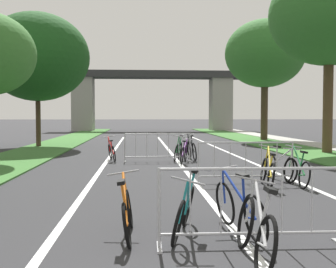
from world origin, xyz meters
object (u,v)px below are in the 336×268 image
(bicycle_black_1, at_px, (192,150))
(bicycle_green_0, at_px, (297,170))
(tree_right_oak_mid, at_px, (330,15))
(tree_right_maple_mid, at_px, (265,54))
(bicycle_silver_3, at_px, (255,230))
(bicycle_green_10, at_px, (178,150))
(crowd_barrier_second, at_px, (246,163))
(bicycle_purple_4, at_px, (184,153))
(bicycle_orange_2, at_px, (127,213))
(tree_left_cypress_far, at_px, (37,57))
(bicycle_white_9, at_px, (280,167))
(crowd_barrier_third, at_px, (158,147))
(bicycle_blue_5, at_px, (239,208))
(crowd_barrier_nearest, at_px, (251,207))
(bicycle_red_6, at_px, (112,152))
(bicycle_yellow_8, at_px, (268,172))
(bicycle_teal_7, at_px, (184,211))

(bicycle_black_1, bearing_deg, bicycle_green_0, -76.36)
(tree_right_oak_mid, relative_size, tree_right_maple_mid, 1.04)
(bicycle_silver_3, distance_m, bicycle_green_10, 10.83)
(crowd_barrier_second, height_order, bicycle_purple_4, crowd_barrier_second)
(bicycle_orange_2, bearing_deg, tree_left_cypress_far, 107.65)
(bicycle_silver_3, relative_size, bicycle_green_10, 1.04)
(crowd_barrier_second, relative_size, bicycle_white_9, 1.48)
(crowd_barrier_third, distance_m, bicycle_blue_5, 9.35)
(bicycle_white_9, bearing_deg, tree_right_oak_mid, -133.89)
(tree_left_cypress_far, distance_m, crowd_barrier_nearest, 19.08)
(tree_right_maple_mid, height_order, bicycle_orange_2, tree_right_maple_mid)
(tree_right_oak_mid, height_order, crowd_barrier_nearest, tree_right_oak_mid)
(bicycle_silver_3, height_order, bicycle_red_6, bicycle_silver_3)
(crowd_barrier_second, bearing_deg, bicycle_blue_5, -105.87)
(bicycle_orange_2, distance_m, bicycle_silver_3, 1.87)
(crowd_barrier_third, height_order, bicycle_blue_5, crowd_barrier_third)
(crowd_barrier_nearest, relative_size, crowd_barrier_second, 1.00)
(bicycle_silver_3, relative_size, bicycle_yellow_8, 0.99)
(tree_right_oak_mid, height_order, bicycle_green_0, tree_right_oak_mid)
(bicycle_silver_3, bearing_deg, bicycle_orange_2, 147.70)
(crowd_barrier_second, bearing_deg, bicycle_green_0, -19.19)
(bicycle_green_10, bearing_deg, bicycle_blue_5, 103.12)
(bicycle_yellow_8, bearing_deg, crowd_barrier_second, 130.56)
(bicycle_green_0, bearing_deg, crowd_barrier_third, 121.53)
(bicycle_red_6, xyz_separation_m, bicycle_white_9, (4.75, -4.92, 0.01))
(bicycle_green_10, bearing_deg, tree_right_maple_mid, -107.42)
(tree_right_oak_mid, relative_size, bicycle_blue_5, 4.92)
(crowd_barrier_nearest, bearing_deg, bicycle_black_1, 87.06)
(crowd_barrier_second, relative_size, bicycle_green_0, 1.46)
(crowd_barrier_third, xyz_separation_m, bicycle_purple_4, (0.93, -0.52, -0.17))
(bicycle_yellow_8, bearing_deg, bicycle_green_0, 22.80)
(bicycle_green_0, bearing_deg, crowd_barrier_nearest, -116.76)
(tree_right_maple_mid, relative_size, bicycle_teal_7, 4.88)
(crowd_barrier_second, distance_m, bicycle_silver_3, 5.66)
(tree_right_maple_mid, xyz_separation_m, bicycle_green_0, (-4.51, -17.31, -5.41))
(tree_left_cypress_far, distance_m, crowd_barrier_second, 15.35)
(bicycle_green_10, bearing_deg, tree_left_cypress_far, -32.12)
(tree_right_maple_mid, distance_m, bicycle_red_6, 15.86)
(tree_right_maple_mid, bearing_deg, bicycle_orange_2, -111.77)
(bicycle_black_1, bearing_deg, bicycle_silver_3, -97.07)
(bicycle_black_1, relative_size, bicycle_yellow_8, 0.99)
(bicycle_blue_5, distance_m, bicycle_teal_7, 0.80)
(bicycle_blue_5, xyz_separation_m, bicycle_yellow_8, (1.61, 3.76, -0.02))
(crowd_barrier_third, height_order, bicycle_white_9, crowd_barrier_third)
(bicycle_green_0, relative_size, bicycle_white_9, 1.02)
(bicycle_white_9, bearing_deg, bicycle_purple_4, -73.43)
(bicycle_orange_2, relative_size, bicycle_blue_5, 0.92)
(crowd_barrier_second, bearing_deg, crowd_barrier_nearest, -103.81)
(bicycle_silver_3, relative_size, bicycle_teal_7, 1.05)
(tree_left_cypress_far, relative_size, bicycle_white_9, 4.29)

